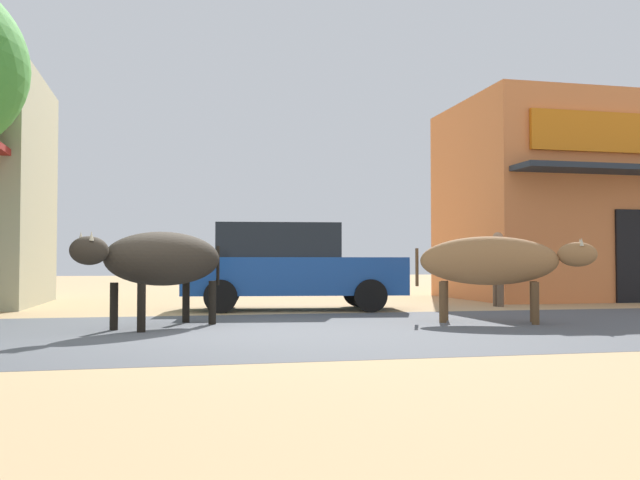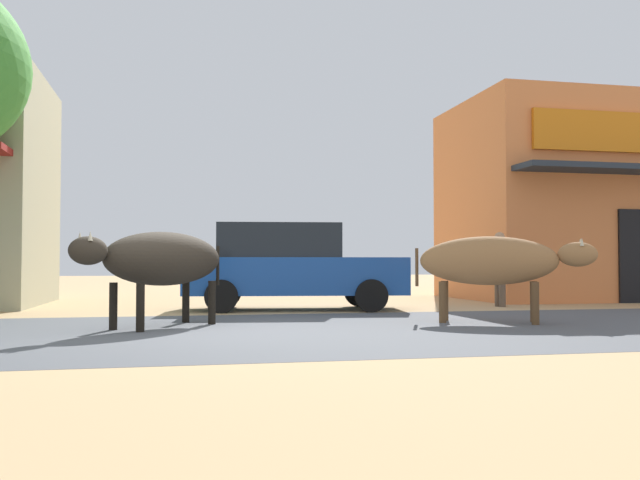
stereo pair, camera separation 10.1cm
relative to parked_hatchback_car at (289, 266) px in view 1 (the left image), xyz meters
The scene contains 7 objects.
ground 4.48m from the parked_hatchback_car, 115.18° to the right, with size 80.00×80.00×0.00m, color tan.
asphalt_road 4.48m from the parked_hatchback_car, 115.18° to the right, with size 72.00×5.71×0.00m, color #4D5055.
storefront_right_club 8.44m from the parked_hatchback_car, 18.63° to the left, with size 6.08×5.13×4.90m.
parked_hatchback_car is the anchor object (origin of this frame).
cow_near_brown 3.93m from the parked_hatchback_car, 126.51° to the right, with size 2.23×2.22×1.33m.
cow_far_dark 4.27m from the parked_hatchback_car, 53.81° to the right, with size 2.50×1.56×1.30m.
pedestrian_by_shop 4.36m from the parked_hatchback_car, ahead, with size 0.48×0.61×1.53m.
Camera 1 is at (-0.38, -8.92, 0.90)m, focal length 38.25 mm.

